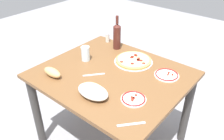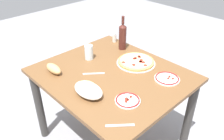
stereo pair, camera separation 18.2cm
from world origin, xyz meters
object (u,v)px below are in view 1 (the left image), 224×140
(wine_bottle, at_px, (117,36))
(water_glass, at_px, (85,54))
(pepperoni_pizza, at_px, (133,60))
(dining_table, at_px, (112,86))
(baked_pasta_dish, at_px, (93,91))
(spice_shaker, at_px, (108,38))
(side_plate_far, at_px, (134,99))
(side_plate_near, at_px, (167,75))
(bread_loaf, at_px, (52,72))

(wine_bottle, distance_m, water_glass, 0.36)
(pepperoni_pizza, xyz_separation_m, wine_bottle, (-0.27, 0.11, 0.11))
(dining_table, relative_size, wine_bottle, 3.55)
(baked_pasta_dish, distance_m, spice_shaker, 0.87)
(side_plate_far, relative_size, spice_shaker, 1.95)
(water_glass, distance_m, spice_shaker, 0.41)
(wine_bottle, distance_m, side_plate_near, 0.62)
(water_glass, xyz_separation_m, side_plate_far, (0.63, -0.18, -0.05))
(pepperoni_pizza, height_order, bread_loaf, bread_loaf)
(pepperoni_pizza, distance_m, water_glass, 0.41)
(side_plate_near, relative_size, spice_shaker, 2.18)
(pepperoni_pizza, xyz_separation_m, water_glass, (-0.33, -0.23, 0.05))
(dining_table, relative_size, baked_pasta_dish, 4.65)
(baked_pasta_dish, distance_m, water_glass, 0.50)
(side_plate_near, bearing_deg, pepperoni_pizza, 177.59)
(pepperoni_pizza, bearing_deg, side_plate_far, -54.70)
(dining_table, relative_size, bread_loaf, 6.42)
(side_plate_far, bearing_deg, bread_loaf, -166.27)
(pepperoni_pizza, distance_m, bread_loaf, 0.67)
(side_plate_near, distance_m, bread_loaf, 0.88)
(wine_bottle, relative_size, water_glass, 2.52)
(pepperoni_pizza, bearing_deg, baked_pasta_dish, -84.27)
(dining_table, height_order, side_plate_near, side_plate_near)
(baked_pasta_dish, height_order, side_plate_near, baked_pasta_dish)
(dining_table, xyz_separation_m, baked_pasta_dish, (0.08, -0.30, 0.17))
(baked_pasta_dish, xyz_separation_m, wine_bottle, (-0.33, 0.67, 0.09))
(dining_table, height_order, baked_pasta_dish, baked_pasta_dish)
(dining_table, distance_m, baked_pasta_dish, 0.35)
(bread_loaf, bearing_deg, water_glass, 87.07)
(baked_pasta_dish, bearing_deg, dining_table, 105.19)
(wine_bottle, height_order, water_glass, wine_bottle)
(water_glass, relative_size, spice_shaker, 1.43)
(water_glass, distance_m, side_plate_far, 0.66)
(wine_bottle, xyz_separation_m, water_glass, (-0.06, -0.35, -0.07))
(wine_bottle, bearing_deg, side_plate_near, -12.10)
(baked_pasta_dish, distance_m, side_plate_far, 0.28)
(wine_bottle, xyz_separation_m, side_plate_near, (0.59, -0.13, -0.12))
(water_glass, distance_m, bread_loaf, 0.34)
(dining_table, xyz_separation_m, bread_loaf, (-0.33, -0.32, 0.16))
(bread_loaf, bearing_deg, pepperoni_pizza, 58.50)
(pepperoni_pizza, xyz_separation_m, baked_pasta_dish, (0.06, -0.55, 0.03))
(water_glass, bearing_deg, side_plate_near, 18.50)
(dining_table, xyz_separation_m, water_glass, (-0.31, 0.02, 0.19))
(bread_loaf, bearing_deg, dining_table, 44.59)
(wine_bottle, bearing_deg, baked_pasta_dish, -63.94)
(side_plate_near, bearing_deg, dining_table, -145.51)
(wine_bottle, xyz_separation_m, spice_shaker, (-0.16, 0.05, -0.09))
(dining_table, bearing_deg, water_glass, 176.35)
(dining_table, height_order, pepperoni_pizza, pepperoni_pizza)
(pepperoni_pizza, distance_m, baked_pasta_dish, 0.56)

